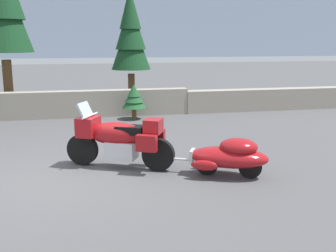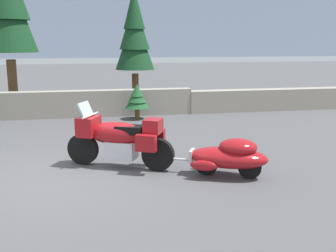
{
  "view_description": "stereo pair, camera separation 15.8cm",
  "coord_description": "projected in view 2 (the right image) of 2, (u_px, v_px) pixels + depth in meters",
  "views": [
    {
      "loc": [
        0.29,
        -7.59,
        2.56
      ],
      "look_at": [
        2.01,
        0.36,
        0.85
      ],
      "focal_mm": 43.36,
      "sensor_mm": 36.0,
      "label": 1
    },
    {
      "loc": [
        0.45,
        -7.62,
        2.56
      ],
      "look_at": [
        2.01,
        0.36,
        0.85
      ],
      "focal_mm": 43.36,
      "sensor_mm": 36.0,
      "label": 2
    }
  ],
  "objects": [
    {
      "name": "ground_plane",
      "position": [
        69.0,
        177.0,
        7.76
      ],
      "size": [
        80.0,
        80.0,
        0.0
      ],
      "primitive_type": "plane",
      "color": "#4C4C4F"
    },
    {
      "name": "stone_guard_wall",
      "position": [
        82.0,
        105.0,
        13.91
      ],
      "size": [
        24.0,
        0.57,
        0.9
      ],
      "color": "gray",
      "rests_on": "ground"
    },
    {
      "name": "distant_ridgeline",
      "position": [
        84.0,
        18.0,
        98.74
      ],
      "size": [
        240.0,
        80.0,
        16.0
      ],
      "primitive_type": "cube",
      "color": "#99A8BF",
      "rests_on": "ground"
    },
    {
      "name": "touring_motorcycle",
      "position": [
        119.0,
        138.0,
        8.26
      ],
      "size": [
        2.13,
        1.34,
        1.33
      ],
      "color": "black",
      "rests_on": "ground"
    },
    {
      "name": "car_shaped_trailer",
      "position": [
        229.0,
        156.0,
        7.72
      ],
      "size": [
        2.13,
        1.31,
        0.76
      ],
      "color": "black",
      "rests_on": "ground"
    },
    {
      "name": "pine_tree_secondary",
      "position": [
        134.0,
        33.0,
        15.34
      ],
      "size": [
        1.5,
        1.5,
        4.56
      ],
      "color": "brown",
      "rests_on": "ground"
    },
    {
      "name": "pine_sapling_farther",
      "position": [
        137.0,
        97.0,
        13.42
      ],
      "size": [
        0.8,
        0.8,
        1.16
      ],
      "color": "brown",
      "rests_on": "ground"
    }
  ]
}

